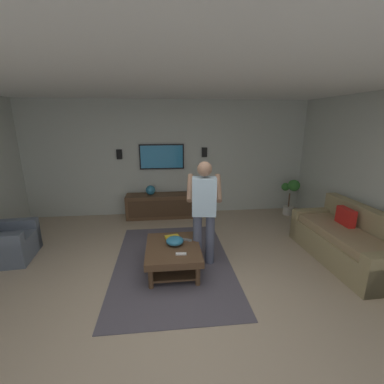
{
  "coord_description": "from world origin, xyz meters",
  "views": [
    {
      "loc": [
        -2.94,
        0.13,
        2.22
      ],
      "look_at": [
        0.88,
        -0.29,
        1.15
      ],
      "focal_mm": 24.32,
      "sensor_mm": 36.0,
      "label": 1
    }
  ],
  "objects_px": {
    "remote_white": "(181,254)",
    "wall_speaker_right": "(119,154)",
    "coffee_table": "(173,253)",
    "media_console": "(163,206)",
    "remote_black": "(174,242)",
    "wall_speaker_left": "(204,152)",
    "remote_grey": "(187,240)",
    "person_standing": "(204,207)",
    "armchair": "(3,243)",
    "bowl": "(175,241)",
    "book": "(172,237)",
    "tv": "(162,157)",
    "vase_round": "(151,190)",
    "potted_plant_tall": "(291,192)",
    "couch": "(347,242)"
  },
  "relations": [
    {
      "from": "bowl",
      "to": "remote_black",
      "type": "xyz_separation_m",
      "value": [
        0.04,
        0.0,
        -0.05
      ]
    },
    {
      "from": "remote_grey",
      "to": "remote_black",
      "type": "bearing_deg",
      "value": 44.19
    },
    {
      "from": "media_console",
      "to": "remote_black",
      "type": "relative_size",
      "value": 11.33
    },
    {
      "from": "armchair",
      "to": "media_console",
      "type": "relative_size",
      "value": 0.52
    },
    {
      "from": "coffee_table",
      "to": "wall_speaker_left",
      "type": "relative_size",
      "value": 4.55
    },
    {
      "from": "vase_round",
      "to": "wall_speaker_right",
      "type": "height_order",
      "value": "wall_speaker_right"
    },
    {
      "from": "remote_white",
      "to": "remote_black",
      "type": "height_order",
      "value": "same"
    },
    {
      "from": "remote_white",
      "to": "wall_speaker_right",
      "type": "xyz_separation_m",
      "value": [
        2.83,
        1.21,
        1.05
      ]
    },
    {
      "from": "armchair",
      "to": "bowl",
      "type": "height_order",
      "value": "armchair"
    },
    {
      "from": "coffee_table",
      "to": "remote_black",
      "type": "bearing_deg",
      "value": -13.99
    },
    {
      "from": "media_console",
      "to": "armchair",
      "type": "bearing_deg",
      "value": -57.28
    },
    {
      "from": "coffee_table",
      "to": "media_console",
      "type": "distance_m",
      "value": 2.32
    },
    {
      "from": "tv",
      "to": "person_standing",
      "type": "xyz_separation_m",
      "value": [
        -2.37,
        -0.63,
        -0.46
      ]
    },
    {
      "from": "book",
      "to": "wall_speaker_left",
      "type": "height_order",
      "value": "wall_speaker_left"
    },
    {
      "from": "book",
      "to": "bowl",
      "type": "bearing_deg",
      "value": -95.22
    },
    {
      "from": "tv",
      "to": "remote_white",
      "type": "distance_m",
      "value": 2.99
    },
    {
      "from": "bowl",
      "to": "coffee_table",
      "type": "bearing_deg",
      "value": 154.65
    },
    {
      "from": "remote_white",
      "to": "wall_speaker_left",
      "type": "xyz_separation_m",
      "value": [
        2.83,
        -0.76,
        1.07
      ]
    },
    {
      "from": "coffee_table",
      "to": "media_console",
      "type": "height_order",
      "value": "media_console"
    },
    {
      "from": "tv",
      "to": "remote_black",
      "type": "relative_size",
      "value": 6.87
    },
    {
      "from": "media_console",
      "to": "remote_grey",
      "type": "xyz_separation_m",
      "value": [
        -2.14,
        -0.37,
        0.14
      ]
    },
    {
      "from": "media_console",
      "to": "bowl",
      "type": "xyz_separation_m",
      "value": [
        -2.25,
        -0.17,
        0.18
      ]
    },
    {
      "from": "media_console",
      "to": "book",
      "type": "distance_m",
      "value": 2.06
    },
    {
      "from": "armchair",
      "to": "media_console",
      "type": "height_order",
      "value": "armchair"
    },
    {
      "from": "media_console",
      "to": "remote_grey",
      "type": "bearing_deg",
      "value": 9.74
    },
    {
      "from": "tv",
      "to": "wall_speaker_right",
      "type": "xyz_separation_m",
      "value": [
        0.01,
        0.96,
        0.07
      ]
    },
    {
      "from": "bowl",
      "to": "remote_grey",
      "type": "xyz_separation_m",
      "value": [
        0.11,
        -0.2,
        -0.05
      ]
    },
    {
      "from": "remote_white",
      "to": "wall_speaker_left",
      "type": "distance_m",
      "value": 3.12
    },
    {
      "from": "person_standing",
      "to": "potted_plant_tall",
      "type": "bearing_deg",
      "value": -42.98
    },
    {
      "from": "armchair",
      "to": "remote_grey",
      "type": "distance_m",
      "value": 3.02
    },
    {
      "from": "remote_grey",
      "to": "wall_speaker_right",
      "type": "distance_m",
      "value": 2.94
    },
    {
      "from": "bowl",
      "to": "wall_speaker_right",
      "type": "bearing_deg",
      "value": 24.3
    },
    {
      "from": "coffee_table",
      "to": "potted_plant_tall",
      "type": "relative_size",
      "value": 1.15
    },
    {
      "from": "tv",
      "to": "wall_speaker_left",
      "type": "bearing_deg",
      "value": 90.75
    },
    {
      "from": "wall_speaker_right",
      "to": "book",
      "type": "bearing_deg",
      "value": -154.33
    },
    {
      "from": "armchair",
      "to": "person_standing",
      "type": "relative_size",
      "value": 0.54
    },
    {
      "from": "armchair",
      "to": "wall_speaker_right",
      "type": "height_order",
      "value": "wall_speaker_right"
    },
    {
      "from": "person_standing",
      "to": "remote_black",
      "type": "distance_m",
      "value": 0.7
    },
    {
      "from": "wall_speaker_right",
      "to": "tv",
      "type": "bearing_deg",
      "value": -90.78
    },
    {
      "from": "coffee_table",
      "to": "wall_speaker_right",
      "type": "distance_m",
      "value": 3.03
    },
    {
      "from": "vase_round",
      "to": "armchair",
      "type": "bearing_deg",
      "value": 125.93
    },
    {
      "from": "remote_grey",
      "to": "coffee_table",
      "type": "bearing_deg",
      "value": 62.85
    },
    {
      "from": "media_console",
      "to": "remote_grey",
      "type": "distance_m",
      "value": 2.18
    },
    {
      "from": "bowl",
      "to": "remote_black",
      "type": "bearing_deg",
      "value": 2.53
    },
    {
      "from": "remote_white",
      "to": "remote_grey",
      "type": "bearing_deg",
      "value": 78.46
    },
    {
      "from": "bowl",
      "to": "wall_speaker_right",
      "type": "height_order",
      "value": "wall_speaker_right"
    },
    {
      "from": "remote_grey",
      "to": "book",
      "type": "height_order",
      "value": "book"
    },
    {
      "from": "remote_black",
      "to": "media_console",
      "type": "bearing_deg",
      "value": 174.46
    },
    {
      "from": "person_standing",
      "to": "remote_white",
      "type": "relative_size",
      "value": 10.93
    },
    {
      "from": "couch",
      "to": "wall_speaker_left",
      "type": "bearing_deg",
      "value": -54.51
    }
  ]
}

